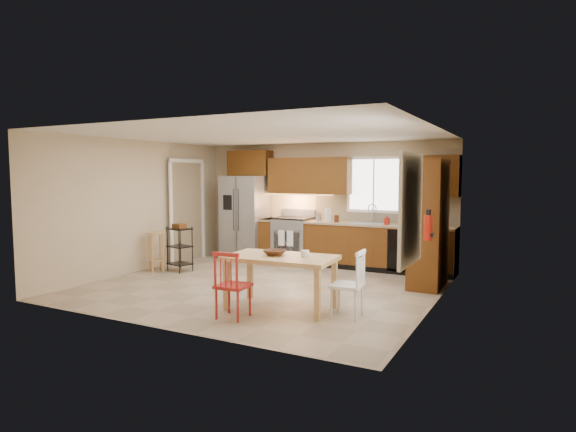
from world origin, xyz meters
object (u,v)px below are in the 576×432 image
(refrigerator, at_px, (246,217))
(utility_cart, at_px, (180,249))
(soap_bottle, at_px, (387,220))
(chair_red, at_px, (233,284))
(dining_table, at_px, (281,283))
(chair_white, at_px, (347,284))
(range_stove, at_px, (293,240))
(pantry, at_px, (429,224))
(fire_extinguisher, at_px, (428,228))
(table_bowl, at_px, (275,256))
(table_jar, at_px, (305,255))
(bar_stool, at_px, (156,252))

(refrigerator, distance_m, utility_cart, 1.90)
(soap_bottle, height_order, chair_red, soap_bottle)
(dining_table, height_order, chair_white, chair_white)
(refrigerator, relative_size, range_stove, 1.98)
(refrigerator, relative_size, pantry, 0.87)
(fire_extinguisher, relative_size, table_bowl, 1.20)
(soap_bottle, relative_size, fire_extinguisher, 0.53)
(table_jar, bearing_deg, table_bowl, -167.47)
(refrigerator, relative_size, utility_cart, 2.10)
(soap_bottle, height_order, chair_white, soap_bottle)
(pantry, bearing_deg, refrigerator, 167.38)
(table_bowl, distance_m, bar_stool, 3.46)
(refrigerator, distance_m, bar_stool, 2.22)
(range_stove, distance_m, table_jar, 3.63)
(pantry, bearing_deg, soap_bottle, 136.55)
(range_stove, distance_m, chair_red, 4.05)
(soap_bottle, distance_m, dining_table, 3.28)
(fire_extinguisher, bearing_deg, refrigerator, 155.48)
(soap_bottle, bearing_deg, chair_red, -103.77)
(pantry, distance_m, utility_cart, 4.60)
(soap_bottle, height_order, bar_stool, soap_bottle)
(chair_red, relative_size, table_bowl, 2.90)
(range_stove, bearing_deg, utility_cart, -128.76)
(chair_white, bearing_deg, table_bowl, 89.14)
(refrigerator, distance_m, fire_extinguisher, 4.76)
(bar_stool, bearing_deg, fire_extinguisher, 18.22)
(fire_extinguisher, bearing_deg, chair_red, -138.21)
(pantry, bearing_deg, dining_table, -124.14)
(refrigerator, relative_size, bar_stool, 2.38)
(pantry, height_order, bar_stool, pantry)
(dining_table, height_order, bar_stool, bar_stool)
(fire_extinguisher, bearing_deg, chair_white, -124.00)
(refrigerator, distance_m, soap_bottle, 3.18)
(range_stove, bearing_deg, soap_bottle, -2.40)
(table_bowl, height_order, utility_cart, utility_cart)
(table_bowl, bearing_deg, dining_table, 0.00)
(utility_cart, bearing_deg, refrigerator, 94.68)
(range_stove, height_order, soap_bottle, soap_bottle)
(fire_extinguisher, relative_size, dining_table, 0.24)
(chair_red, xyz_separation_m, table_jar, (0.68, 0.74, 0.33))
(chair_red, bearing_deg, soap_bottle, 72.62)
(range_stove, xyz_separation_m, table_bowl, (1.35, -3.25, 0.27))
(refrigerator, bearing_deg, chair_white, -41.51)
(chair_white, xyz_separation_m, utility_cart, (-3.89, 1.33, -0.00))
(fire_extinguisher, distance_m, table_bowl, 2.22)
(range_stove, xyz_separation_m, dining_table, (1.45, -3.25, -0.10))
(pantry, height_order, chair_white, pantry)
(range_stove, bearing_deg, fire_extinguisher, -32.62)
(table_jar, bearing_deg, dining_table, -164.05)
(pantry, relative_size, utility_cart, 2.43)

